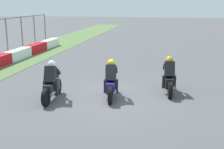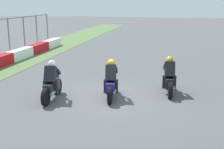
% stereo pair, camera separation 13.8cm
% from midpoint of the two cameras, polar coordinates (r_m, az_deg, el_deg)
% --- Properties ---
extents(ground_plane, '(120.00, 120.00, 0.00)m').
position_cam_midpoint_polar(ground_plane, '(11.57, -0.58, -4.41)').
color(ground_plane, '#4C4C50').
extents(rider_lane_a, '(2.04, 0.56, 1.51)m').
position_cam_midpoint_polar(rider_lane_a, '(12.15, 10.65, -0.70)').
color(rider_lane_a, black).
rests_on(rider_lane_a, ground_plane).
extents(rider_lane_b, '(2.04, 0.59, 1.51)m').
position_cam_midpoint_polar(rider_lane_b, '(11.33, -0.51, -1.52)').
color(rider_lane_b, black).
rests_on(rider_lane_b, ground_plane).
extents(rider_lane_c, '(2.04, 0.55, 1.51)m').
position_cam_midpoint_polar(rider_lane_c, '(11.34, -11.95, -1.81)').
color(rider_lane_c, black).
rests_on(rider_lane_c, ground_plane).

